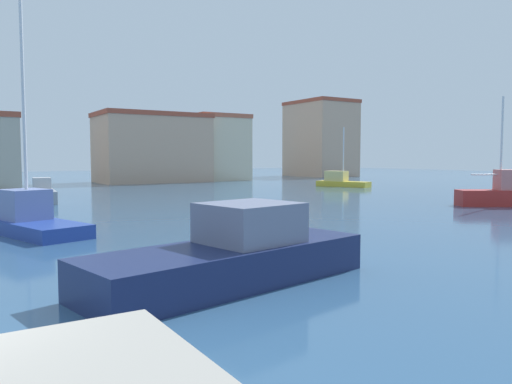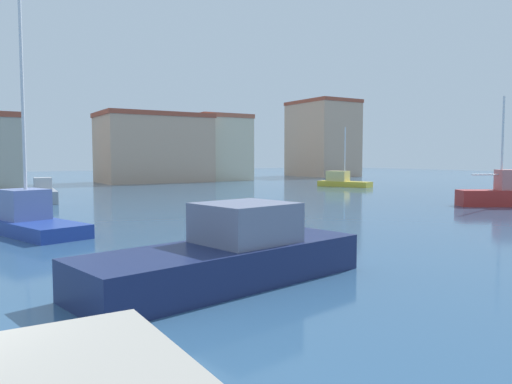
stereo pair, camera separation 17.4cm
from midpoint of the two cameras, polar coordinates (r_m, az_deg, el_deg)
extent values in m
plane|color=#2D5175|center=(30.45, -4.14, -1.31)|extent=(160.00, 160.00, 0.00)
cube|color=#B22823|center=(31.96, 26.24, -0.63)|extent=(4.79, 3.63, 0.93)
cube|color=#C4716E|center=(32.20, 27.35, 1.26)|extent=(2.01, 1.79, 1.19)
cylinder|color=silver|center=(31.88, 26.42, 5.06)|extent=(0.12, 0.12, 5.41)
cylinder|color=silver|center=(31.50, 24.90, 1.84)|extent=(1.48, 0.96, 0.08)
cube|color=#19234C|center=(11.21, -3.49, -8.36)|extent=(7.14, 3.46, 0.87)
cube|color=slate|center=(11.44, -1.18, -3.55)|extent=(2.34, 2.21, 0.92)
cube|color=#233D93|center=(20.47, -25.15, -3.61)|extent=(3.67, 6.61, 0.50)
cube|color=#6E7DB1|center=(20.52, -25.40, -1.30)|extent=(1.83, 1.94, 1.14)
cylinder|color=silver|center=(20.40, -25.55, 9.41)|extent=(0.12, 0.12, 8.77)
cube|color=gold|center=(48.34, 9.96, 0.93)|extent=(3.33, 5.39, 0.51)
cube|color=#DFCD77|center=(48.64, 9.19, 1.84)|extent=(1.89, 2.34, 0.99)
cylinder|color=silver|center=(48.27, 10.00, 4.32)|extent=(0.12, 0.12, 5.21)
cube|color=gray|center=(33.83, -23.64, -0.45)|extent=(1.84, 4.33, 0.77)
cube|color=#ADB0B5|center=(33.96, -23.69, 0.88)|extent=(1.14, 1.32, 0.78)
cube|color=tan|center=(57.49, -12.03, 4.77)|extent=(11.89, 7.56, 7.29)
cube|color=#9E4733|center=(57.68, -12.08, 8.64)|extent=(12.13, 7.71, 0.50)
cube|color=beige|center=(62.22, -5.29, 4.88)|extent=(6.59, 9.05, 7.51)
cube|color=#B25B42|center=(62.41, -5.31, 8.56)|extent=(6.72, 9.23, 0.50)
cube|color=tan|center=(74.67, 7.39, 5.94)|extent=(7.19, 9.53, 10.68)
cube|color=#9E4733|center=(75.06, 7.43, 10.21)|extent=(7.34, 9.72, 0.50)
camera|label=1|loc=(0.09, -90.18, -0.01)|focal=34.55mm
camera|label=2|loc=(0.09, 89.82, 0.01)|focal=34.55mm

